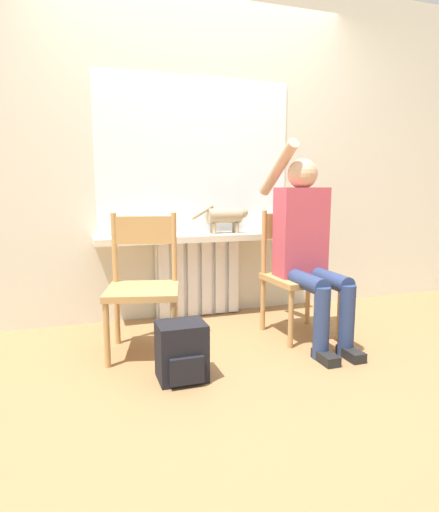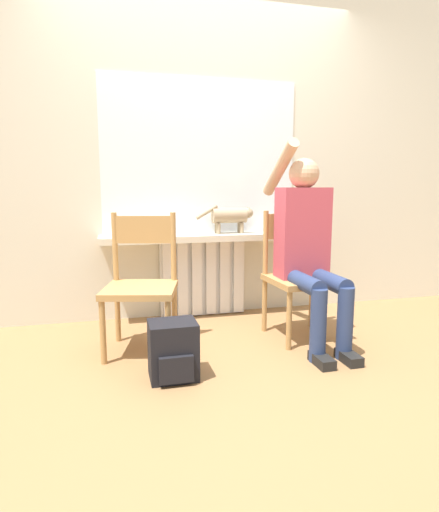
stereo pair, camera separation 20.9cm
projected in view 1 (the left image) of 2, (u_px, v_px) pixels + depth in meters
The scene contains 10 objects.
ground_plane at pixel (252, 370), 2.48m from camera, with size 12.00×12.00×0.00m, color olive.
wall_with_window at pixel (195, 150), 3.42m from camera, with size 7.00×0.06×2.70m.
radiator at pixel (198, 278), 3.51m from camera, with size 0.70×0.08×0.63m.
windowsill at pixel (201, 238), 3.38m from camera, with size 1.64×0.26×0.05m.
window_glass at pixel (196, 157), 3.40m from camera, with size 1.57×0.01×1.21m.
chair_left at pixel (143, 283), 2.71m from camera, with size 0.53×0.53×0.89m.
chair_right at pixel (298, 273), 3.05m from camera, with size 0.47×0.47×0.89m.
person at pixel (307, 242), 2.91m from camera, with size 0.36×1.00×1.37m.
cat at pixel (226, 216), 3.45m from camera, with size 0.48×0.12×0.23m.
backpack at pixel (182, 352), 2.34m from camera, with size 0.26×0.24×0.32m.
Camera 1 is at (-0.93, -2.17, 1.05)m, focal length 30.00 mm.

